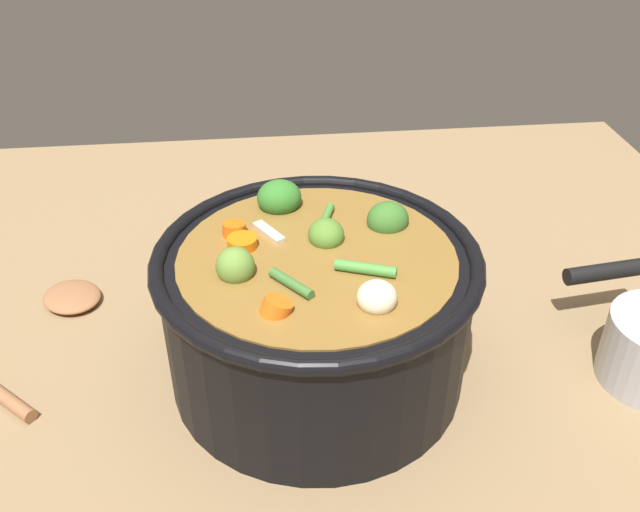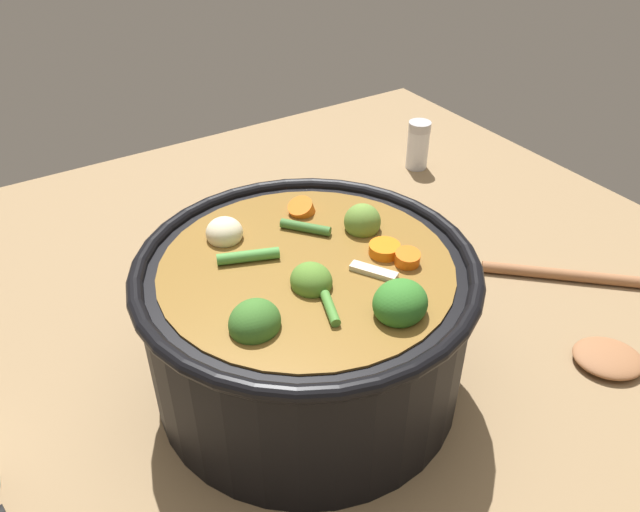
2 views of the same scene
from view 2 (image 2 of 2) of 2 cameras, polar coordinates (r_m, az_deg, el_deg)
ground_plane at (r=0.61m, az=-1.08°, el=-11.19°), size 1.10×1.10×0.00m
cooking_pot at (r=0.55m, az=-1.15°, el=-5.97°), size 0.29×0.29×0.16m
wooden_spoon at (r=0.72m, az=23.90°, el=-5.42°), size 0.22×0.22×0.01m
salt_shaker at (r=0.95m, az=8.89°, el=9.94°), size 0.03×0.03×0.07m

